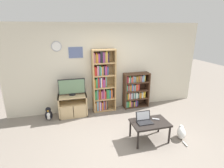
{
  "coord_description": "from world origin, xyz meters",
  "views": [
    {
      "loc": [
        -1.21,
        -2.95,
        2.46
      ],
      "look_at": [
        -0.13,
        1.14,
        1.09
      ],
      "focal_mm": 28.0,
      "sensor_mm": 36.0,
      "label": 1
    }
  ],
  "objects_px": {
    "tv_stand": "(73,105)",
    "coffee_table": "(150,124)",
    "laptop": "(144,120)",
    "penguin_figurine": "(49,114)",
    "bookshelf_tall": "(102,82)",
    "cat": "(181,133)",
    "remote_near_laptop": "(156,119)",
    "television": "(72,87)",
    "bookshelf_short": "(135,90)"
  },
  "relations": [
    {
      "from": "tv_stand",
      "to": "penguin_figurine",
      "type": "distance_m",
      "value": 0.69
    },
    {
      "from": "laptop",
      "to": "remote_near_laptop",
      "type": "distance_m",
      "value": 0.31
    },
    {
      "from": "remote_near_laptop",
      "to": "penguin_figurine",
      "type": "height_order",
      "value": "remote_near_laptop"
    },
    {
      "from": "bookshelf_short",
      "to": "cat",
      "type": "relative_size",
      "value": 2.28
    },
    {
      "from": "tv_stand",
      "to": "penguin_figurine",
      "type": "relative_size",
      "value": 2.1
    },
    {
      "from": "bookshelf_tall",
      "to": "laptop",
      "type": "xyz_separation_m",
      "value": [
        0.57,
        -1.73,
        -0.41
      ]
    },
    {
      "from": "television",
      "to": "coffee_table",
      "type": "relative_size",
      "value": 0.89
    },
    {
      "from": "tv_stand",
      "to": "remote_near_laptop",
      "type": "bearing_deg",
      "value": -41.23
    },
    {
      "from": "laptop",
      "to": "penguin_figurine",
      "type": "distance_m",
      "value": 2.65
    },
    {
      "from": "bookshelf_tall",
      "to": "bookshelf_short",
      "type": "bearing_deg",
      "value": -0.13
    },
    {
      "from": "television",
      "to": "remote_near_laptop",
      "type": "bearing_deg",
      "value": -41.94
    },
    {
      "from": "remote_near_laptop",
      "to": "cat",
      "type": "distance_m",
      "value": 0.69
    },
    {
      "from": "bookshelf_short",
      "to": "remote_near_laptop",
      "type": "height_order",
      "value": "bookshelf_short"
    },
    {
      "from": "bookshelf_tall",
      "to": "cat",
      "type": "bearing_deg",
      "value": -52.48
    },
    {
      "from": "tv_stand",
      "to": "coffee_table",
      "type": "xyz_separation_m",
      "value": [
        1.61,
        -1.64,
        0.08
      ]
    },
    {
      "from": "remote_near_laptop",
      "to": "bookshelf_short",
      "type": "bearing_deg",
      "value": 27.01
    },
    {
      "from": "penguin_figurine",
      "to": "bookshelf_short",
      "type": "bearing_deg",
      "value": 4.8
    },
    {
      "from": "bookshelf_short",
      "to": "remote_near_laptop",
      "type": "distance_m",
      "value": 1.7
    },
    {
      "from": "tv_stand",
      "to": "television",
      "type": "distance_m",
      "value": 0.55
    },
    {
      "from": "coffee_table",
      "to": "cat",
      "type": "relative_size",
      "value": 1.68
    },
    {
      "from": "tv_stand",
      "to": "television",
      "type": "height_order",
      "value": "television"
    },
    {
      "from": "remote_near_laptop",
      "to": "penguin_figurine",
      "type": "relative_size",
      "value": 0.42
    },
    {
      "from": "bookshelf_short",
      "to": "penguin_figurine",
      "type": "bearing_deg",
      "value": -175.2
    },
    {
      "from": "bookshelf_tall",
      "to": "television",
      "type": "bearing_deg",
      "value": -173.97
    },
    {
      "from": "television",
      "to": "laptop",
      "type": "height_order",
      "value": "television"
    },
    {
      "from": "bookshelf_short",
      "to": "laptop",
      "type": "xyz_separation_m",
      "value": [
        -0.46,
        -1.73,
        -0.05
      ]
    },
    {
      "from": "cat",
      "to": "remote_near_laptop",
      "type": "bearing_deg",
      "value": -172.67
    },
    {
      "from": "remote_near_laptop",
      "to": "bookshelf_tall",
      "type": "bearing_deg",
      "value": 59.73
    },
    {
      "from": "television",
      "to": "cat",
      "type": "height_order",
      "value": "television"
    },
    {
      "from": "television",
      "to": "remote_near_laptop",
      "type": "height_order",
      "value": "television"
    },
    {
      "from": "remote_near_laptop",
      "to": "penguin_figurine",
      "type": "distance_m",
      "value": 2.89
    },
    {
      "from": "remote_near_laptop",
      "to": "cat",
      "type": "xyz_separation_m",
      "value": [
        0.57,
        -0.2,
        -0.33
      ]
    },
    {
      "from": "tv_stand",
      "to": "bookshelf_tall",
      "type": "relative_size",
      "value": 0.42
    },
    {
      "from": "tv_stand",
      "to": "coffee_table",
      "type": "height_order",
      "value": "tv_stand"
    },
    {
      "from": "tv_stand",
      "to": "penguin_figurine",
      "type": "bearing_deg",
      "value": -171.75
    },
    {
      "from": "bookshelf_tall",
      "to": "bookshelf_short",
      "type": "xyz_separation_m",
      "value": [
        1.04,
        -0.0,
        -0.36
      ]
    },
    {
      "from": "bookshelf_short",
      "to": "laptop",
      "type": "height_order",
      "value": "bookshelf_short"
    },
    {
      "from": "television",
      "to": "penguin_figurine",
      "type": "distance_m",
      "value": 0.98
    },
    {
      "from": "coffee_table",
      "to": "remote_near_laptop",
      "type": "bearing_deg",
      "value": 21.33
    },
    {
      "from": "coffee_table",
      "to": "cat",
      "type": "distance_m",
      "value": 0.81
    },
    {
      "from": "television",
      "to": "remote_near_laptop",
      "type": "relative_size",
      "value": 4.64
    },
    {
      "from": "laptop",
      "to": "bookshelf_tall",
      "type": "bearing_deg",
      "value": 108.1
    },
    {
      "from": "tv_stand",
      "to": "penguin_figurine",
      "type": "xyz_separation_m",
      "value": [
        -0.67,
        -0.1,
        -0.14
      ]
    },
    {
      "from": "tv_stand",
      "to": "cat",
      "type": "relative_size",
      "value": 1.62
    },
    {
      "from": "tv_stand",
      "to": "laptop",
      "type": "relative_size",
      "value": 2.35
    },
    {
      "from": "coffee_table",
      "to": "remote_near_laptop",
      "type": "height_order",
      "value": "remote_near_laptop"
    },
    {
      "from": "bookshelf_tall",
      "to": "bookshelf_short",
      "type": "height_order",
      "value": "bookshelf_tall"
    },
    {
      "from": "coffee_table",
      "to": "penguin_figurine",
      "type": "bearing_deg",
      "value": 145.96
    },
    {
      "from": "laptop",
      "to": "penguin_figurine",
      "type": "bearing_deg",
      "value": 144.82
    },
    {
      "from": "cat",
      "to": "tv_stand",
      "type": "bearing_deg",
      "value": 169.58
    }
  ]
}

